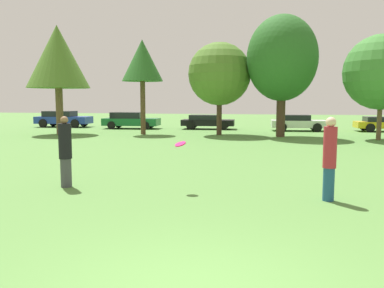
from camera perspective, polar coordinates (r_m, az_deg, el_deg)
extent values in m
cylinder|color=#3F3F47|center=(11.24, -17.46, -3.92)|extent=(0.29, 0.29, 0.76)
cylinder|color=black|center=(11.12, -17.61, 0.39)|extent=(0.34, 0.34, 0.93)
sphere|color=#8C6647|center=(11.08, -17.71, 3.27)|extent=(0.20, 0.20, 0.20)
cylinder|color=navy|center=(9.79, 18.84, -5.44)|extent=(0.26, 0.26, 0.77)
cylinder|color=#A52633|center=(9.66, 19.03, -0.45)|extent=(0.30, 0.30, 0.94)
sphere|color=beige|center=(9.61, 19.15, 2.96)|extent=(0.23, 0.23, 0.23)
cylinder|color=#F21E72|center=(10.14, -1.67, 0.00)|extent=(0.30, 0.28, 0.17)
cylinder|color=brown|center=(28.34, -18.31, 4.44)|extent=(0.48, 0.48, 3.09)
cone|color=#4C7528|center=(28.47, -18.57, 11.70)|extent=(4.10, 4.10, 4.10)
cylinder|color=brown|center=(27.06, -6.99, 5.11)|extent=(0.33, 0.33, 3.54)
cone|color=#286023|center=(27.18, -7.08, 11.72)|extent=(2.71, 2.71, 2.71)
cylinder|color=#473323|center=(26.56, 3.89, 4.39)|extent=(0.34, 0.34, 2.86)
sphere|color=#4C7528|center=(26.59, 3.93, 9.90)|extent=(4.09, 4.09, 4.09)
cylinder|color=#473323|center=(25.77, 12.53, 5.10)|extent=(0.55, 0.55, 3.68)
ellipsoid|color=#286023|center=(25.89, 12.69, 11.83)|extent=(4.36, 4.36, 5.28)
cylinder|color=brown|center=(25.58, 25.10, 3.55)|extent=(0.27, 0.27, 2.70)
sphere|color=#3D7F33|center=(25.61, 25.37, 9.22)|extent=(4.30, 4.30, 4.30)
cube|color=#1E389E|center=(35.88, -17.76, 3.28)|extent=(4.63, 1.99, 0.59)
cube|color=black|center=(36.01, -18.28, 4.11)|extent=(2.57, 1.69, 0.47)
cylinder|color=black|center=(36.11, -15.10, 2.99)|extent=(0.72, 0.21, 0.72)
cylinder|color=black|center=(34.47, -16.30, 2.81)|extent=(0.72, 0.21, 0.72)
cylinder|color=black|center=(37.33, -19.09, 2.96)|extent=(0.72, 0.21, 0.72)
cylinder|color=black|center=(35.74, -20.42, 2.78)|extent=(0.72, 0.21, 0.72)
cube|color=#196633|center=(32.65, -8.60, 3.14)|extent=(4.52, 1.93, 0.57)
cube|color=black|center=(32.73, -9.18, 4.06)|extent=(2.51, 1.64, 0.48)
cylinder|color=black|center=(33.14, -5.87, 2.81)|extent=(0.63, 0.20, 0.62)
cylinder|color=black|center=(31.45, -6.65, 2.62)|extent=(0.63, 0.20, 0.62)
cylinder|color=black|center=(33.92, -10.40, 2.82)|extent=(0.63, 0.20, 0.62)
cylinder|color=black|center=(32.28, -11.40, 2.63)|extent=(0.63, 0.20, 0.62)
cube|color=black|center=(31.77, 2.31, 3.06)|extent=(4.20, 1.90, 0.46)
cube|color=black|center=(31.78, 1.75, 3.83)|extent=(2.34, 1.62, 0.38)
cylinder|color=black|center=(32.53, 4.72, 2.80)|extent=(0.68, 0.21, 0.67)
cylinder|color=black|center=(30.81, 4.51, 2.61)|extent=(0.68, 0.21, 0.67)
cylinder|color=black|center=(32.80, 0.24, 2.85)|extent=(0.68, 0.21, 0.67)
cylinder|color=black|center=(31.09, -0.22, 2.66)|extent=(0.68, 0.21, 0.67)
cube|color=silver|center=(30.97, 14.90, 2.80)|extent=(4.05, 1.89, 0.53)
cube|color=black|center=(30.91, 14.37, 3.67)|extent=(2.25, 1.61, 0.40)
cylinder|color=black|center=(32.00, 16.91, 2.46)|extent=(0.64, 0.22, 0.63)
cylinder|color=black|center=(30.29, 17.39, 2.24)|extent=(0.64, 0.22, 0.63)
cylinder|color=black|center=(31.73, 12.50, 2.55)|extent=(0.64, 0.22, 0.63)
cylinder|color=black|center=(30.00, 12.73, 2.34)|extent=(0.64, 0.22, 0.63)
cube|color=black|center=(32.40, 25.42, 3.20)|extent=(2.45, 1.59, 0.36)
cylinder|color=black|center=(32.97, 23.24, 2.32)|extent=(0.64, 0.21, 0.63)
cylinder|color=black|center=(31.34, 24.03, 2.11)|extent=(0.64, 0.21, 0.63)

